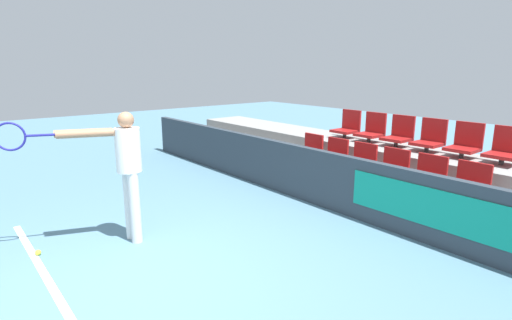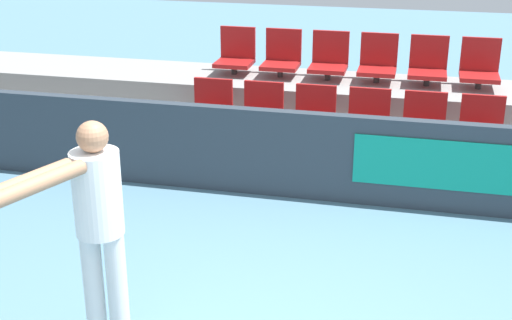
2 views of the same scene
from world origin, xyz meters
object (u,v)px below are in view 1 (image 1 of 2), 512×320
(stadium_chair_4, at_px, (427,178))
(stadium_chair_0, at_px, (309,152))
(tennis_player, at_px, (122,164))
(stadium_chair_11, at_px, (505,149))
(tennis_ball, at_px, (38,253))
(stadium_chair_3, at_px, (392,170))
(stadium_chair_5, at_px, (469,187))
(stadium_chair_6, at_px, (347,126))
(stadium_chair_10, at_px, (465,143))
(stadium_chair_1, at_px, (333,157))
(stadium_chair_7, at_px, (372,130))
(stadium_chair_9, at_px, (430,138))
(stadium_chair_8, at_px, (399,134))
(stadium_chair_2, at_px, (361,163))

(stadium_chair_4, bearing_deg, stadium_chair_0, 180.00)
(stadium_chair_0, bearing_deg, tennis_player, -84.78)
(stadium_chair_11, xyz_separation_m, tennis_ball, (-2.78, -5.66, -0.93))
(stadium_chair_11, bearing_deg, stadium_chair_0, -159.24)
(stadium_chair_3, xyz_separation_m, stadium_chair_5, (1.14, 0.00, 0.00))
(stadium_chair_6, bearing_deg, tennis_ball, -89.33)
(stadium_chair_10, bearing_deg, stadium_chair_5, -62.18)
(stadium_chair_0, distance_m, stadium_chair_5, 2.85)
(stadium_chair_1, relative_size, stadium_chair_7, 1.00)
(stadium_chair_4, xyz_separation_m, stadium_chair_6, (-2.28, 1.08, 0.37))
(stadium_chair_9, distance_m, stadium_chair_10, 0.57)
(stadium_chair_1, distance_m, stadium_chair_8, 1.28)
(stadium_chair_6, xyz_separation_m, tennis_ball, (0.07, -5.66, -0.93))
(stadium_chair_2, relative_size, stadium_chair_11, 1.00)
(stadium_chair_8, distance_m, tennis_ball, 5.84)
(stadium_chair_7, distance_m, stadium_chair_11, 2.28)
(tennis_ball, bearing_deg, stadium_chair_4, 64.24)
(stadium_chair_9, bearing_deg, stadium_chair_4, -62.18)
(stadium_chair_9, bearing_deg, stadium_chair_6, 180.00)
(stadium_chair_6, bearing_deg, stadium_chair_4, -25.35)
(tennis_player, bearing_deg, stadium_chair_3, 90.68)
(stadium_chair_5, xyz_separation_m, stadium_chair_8, (-1.71, 1.08, 0.37))
(stadium_chair_9, xyz_separation_m, tennis_ball, (-1.64, -5.66, -0.93))
(stadium_chair_3, xyz_separation_m, stadium_chair_9, (0.00, 1.08, 0.37))
(stadium_chair_5, relative_size, tennis_player, 0.34)
(stadium_chair_3, relative_size, stadium_chair_8, 1.00)
(stadium_chair_3, xyz_separation_m, tennis_ball, (-1.64, -4.58, -0.56))
(stadium_chair_7, xyz_separation_m, stadium_chair_11, (2.28, 0.00, 0.00))
(stadium_chair_10, bearing_deg, tennis_player, -112.51)
(stadium_chair_5, bearing_deg, stadium_chair_7, 154.65)
(stadium_chair_3, bearing_deg, stadium_chair_10, 62.18)
(stadium_chair_0, distance_m, stadium_chair_4, 2.28)
(stadium_chair_6, bearing_deg, stadium_chair_0, -90.00)
(stadium_chair_6, bearing_deg, stadium_chair_10, 0.00)
(stadium_chair_5, bearing_deg, tennis_player, -124.80)
(stadium_chair_6, height_order, stadium_chair_7, same)
(stadium_chair_7, bearing_deg, stadium_chair_1, -90.00)
(stadium_chair_3, xyz_separation_m, stadium_chair_10, (0.57, 1.08, 0.37))
(stadium_chair_3, relative_size, stadium_chair_9, 1.00)
(stadium_chair_11, bearing_deg, stadium_chair_1, -154.65)
(stadium_chair_6, xyz_separation_m, stadium_chair_7, (0.57, 0.00, 0.00))
(stadium_chair_11, bearing_deg, stadium_chair_8, 180.00)
(stadium_chair_4, relative_size, stadium_chair_10, 1.00)
(stadium_chair_3, relative_size, stadium_chair_4, 1.00)
(stadium_chair_4, height_order, stadium_chair_10, stadium_chair_10)
(stadium_chair_9, distance_m, tennis_ball, 5.97)
(stadium_chair_0, bearing_deg, stadium_chair_3, 0.00)
(stadium_chair_2, bearing_deg, stadium_chair_5, 0.00)
(stadium_chair_0, xyz_separation_m, stadium_chair_9, (1.71, 1.08, 0.37))
(stadium_chair_9, xyz_separation_m, stadium_chair_11, (1.14, 0.00, 0.00))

